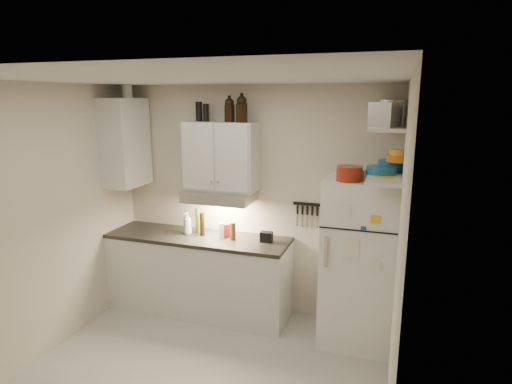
% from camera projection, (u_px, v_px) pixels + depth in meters
% --- Properties ---
extents(floor, '(3.20, 3.00, 0.02)m').
position_uv_depth(floor, '(197.00, 383.00, 3.77)').
color(floor, '#B3B0A5').
rests_on(floor, ground).
extents(ceiling, '(3.20, 3.00, 0.02)m').
position_uv_depth(ceiling, '(187.00, 77.00, 3.21)').
color(ceiling, silver).
rests_on(ceiling, ground).
extents(back_wall, '(3.20, 0.02, 2.60)m').
position_uv_depth(back_wall, '(252.00, 201.00, 4.89)').
color(back_wall, beige).
rests_on(back_wall, ground).
extents(left_wall, '(0.02, 3.00, 2.60)m').
position_uv_depth(left_wall, '(37.00, 224.00, 3.99)').
color(left_wall, beige).
rests_on(left_wall, ground).
extents(right_wall, '(0.02, 3.00, 2.60)m').
position_uv_depth(right_wall, '(399.00, 266.00, 2.99)').
color(right_wall, beige).
rests_on(right_wall, ground).
extents(base_cabinet, '(2.10, 0.60, 0.88)m').
position_uv_depth(base_cabinet, '(199.00, 275.00, 4.96)').
color(base_cabinet, silver).
rests_on(base_cabinet, floor).
extents(countertop, '(2.10, 0.62, 0.04)m').
position_uv_depth(countertop, '(198.00, 238.00, 4.86)').
color(countertop, black).
rests_on(countertop, base_cabinet).
extents(upper_cabinet, '(0.80, 0.33, 0.75)m').
position_uv_depth(upper_cabinet, '(221.00, 156.00, 4.71)').
color(upper_cabinet, silver).
rests_on(upper_cabinet, back_wall).
extents(side_cabinet, '(0.33, 0.55, 1.00)m').
position_uv_depth(side_cabinet, '(125.00, 143.00, 4.91)').
color(side_cabinet, silver).
rests_on(side_cabinet, left_wall).
extents(range_hood, '(0.76, 0.46, 0.12)m').
position_uv_depth(range_hood, '(220.00, 196.00, 4.74)').
color(range_hood, silver).
rests_on(range_hood, back_wall).
extents(fridge, '(0.70, 0.68, 1.70)m').
position_uv_depth(fridge, '(359.00, 262.00, 4.28)').
color(fridge, white).
rests_on(fridge, floor).
extents(shelf_hi, '(0.30, 0.95, 0.03)m').
position_uv_depth(shelf_hi, '(388.00, 127.00, 3.80)').
color(shelf_hi, silver).
rests_on(shelf_hi, right_wall).
extents(shelf_lo, '(0.30, 0.95, 0.03)m').
position_uv_depth(shelf_lo, '(385.00, 176.00, 3.89)').
color(shelf_lo, silver).
rests_on(shelf_lo, right_wall).
extents(knife_strip, '(0.42, 0.02, 0.03)m').
position_uv_depth(knife_strip, '(312.00, 204.00, 4.65)').
color(knife_strip, black).
rests_on(knife_strip, back_wall).
extents(dutch_oven, '(0.29, 0.29, 0.14)m').
position_uv_depth(dutch_oven, '(349.00, 174.00, 3.95)').
color(dutch_oven, maroon).
rests_on(dutch_oven, fridge).
extents(book_stack, '(0.23, 0.26, 0.08)m').
position_uv_depth(book_stack, '(386.00, 180.00, 3.81)').
color(book_stack, gold).
rests_on(book_stack, fridge).
extents(spice_jar, '(0.07, 0.07, 0.10)m').
position_uv_depth(spice_jar, '(365.00, 175.00, 3.97)').
color(spice_jar, silver).
rests_on(spice_jar, fridge).
extents(stock_pot, '(0.37, 0.37, 0.22)m').
position_uv_depth(stock_pot, '(392.00, 112.00, 4.07)').
color(stock_pot, silver).
rests_on(stock_pot, shelf_hi).
extents(tin_a, '(0.20, 0.18, 0.18)m').
position_uv_depth(tin_a, '(393.00, 115.00, 3.69)').
color(tin_a, '#AAAAAD').
rests_on(tin_a, shelf_hi).
extents(tin_b, '(0.27, 0.27, 0.20)m').
position_uv_depth(tin_b, '(385.00, 115.00, 3.55)').
color(tin_b, '#AAAAAD').
rests_on(tin_b, shelf_hi).
extents(bowl_teal, '(0.26, 0.26, 0.10)m').
position_uv_depth(bowl_teal, '(392.00, 166.00, 4.04)').
color(bowl_teal, '#185988').
rests_on(bowl_teal, shelf_lo).
extents(bowl_orange, '(0.21, 0.21, 0.06)m').
position_uv_depth(bowl_orange, '(398.00, 158.00, 3.92)').
color(bowl_orange, orange).
rests_on(bowl_orange, bowl_teal).
extents(bowl_yellow, '(0.16, 0.16, 0.05)m').
position_uv_depth(bowl_yellow, '(398.00, 152.00, 3.91)').
color(bowl_yellow, gold).
rests_on(bowl_yellow, bowl_orange).
extents(plates, '(0.35, 0.35, 0.07)m').
position_uv_depth(plates, '(381.00, 170.00, 3.90)').
color(plates, '#185988').
rests_on(plates, shelf_lo).
extents(growler_a, '(0.14, 0.14, 0.26)m').
position_uv_depth(growler_a, '(229.00, 110.00, 4.56)').
color(growler_a, black).
rests_on(growler_a, upper_cabinet).
extents(growler_b, '(0.15, 0.15, 0.28)m').
position_uv_depth(growler_b, '(242.00, 109.00, 4.48)').
color(growler_b, black).
rests_on(growler_b, upper_cabinet).
extents(thermos_a, '(0.08, 0.08, 0.19)m').
position_uv_depth(thermos_a, '(206.00, 113.00, 4.67)').
color(thermos_a, black).
rests_on(thermos_a, upper_cabinet).
extents(thermos_b, '(0.09, 0.09, 0.21)m').
position_uv_depth(thermos_b, '(199.00, 111.00, 4.70)').
color(thermos_b, black).
rests_on(thermos_b, upper_cabinet).
extents(side_jar, '(0.12, 0.12, 0.16)m').
position_uv_depth(side_jar, '(127.00, 91.00, 4.80)').
color(side_jar, silver).
rests_on(side_jar, side_cabinet).
extents(soap_bottle, '(0.14, 0.14, 0.28)m').
position_uv_depth(soap_bottle, '(187.00, 222.00, 4.89)').
color(soap_bottle, silver).
rests_on(soap_bottle, countertop).
extents(pepper_mill, '(0.07, 0.07, 0.20)m').
position_uv_depth(pepper_mill, '(233.00, 231.00, 4.70)').
color(pepper_mill, brown).
rests_on(pepper_mill, countertop).
extents(oil_bottle, '(0.07, 0.07, 0.29)m').
position_uv_depth(oil_bottle, '(198.00, 220.00, 4.95)').
color(oil_bottle, '#3E5A16').
rests_on(oil_bottle, countertop).
extents(vinegar_bottle, '(0.07, 0.07, 0.27)m').
position_uv_depth(vinegar_bottle, '(202.00, 224.00, 4.84)').
color(vinegar_bottle, black).
rests_on(vinegar_bottle, countertop).
extents(clear_bottle, '(0.07, 0.07, 0.18)m').
position_uv_depth(clear_bottle, '(222.00, 231.00, 4.76)').
color(clear_bottle, silver).
rests_on(clear_bottle, countertop).
extents(red_jar, '(0.08, 0.08, 0.15)m').
position_uv_depth(red_jar, '(227.00, 230.00, 4.80)').
color(red_jar, maroon).
rests_on(red_jar, countertop).
extents(caddy, '(0.13, 0.10, 0.11)m').
position_uv_depth(caddy, '(267.00, 237.00, 4.65)').
color(caddy, black).
rests_on(caddy, countertop).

